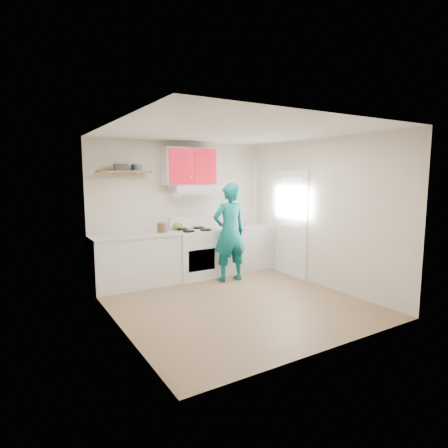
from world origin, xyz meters
TOP-DOWN VIEW (x-y plane):
  - floor at (0.00, 0.00)m, footprint 3.80×3.80m
  - ceiling at (0.00, 0.00)m, footprint 3.60×3.80m
  - back_wall at (0.00, 1.90)m, footprint 3.60×0.04m
  - front_wall at (0.00, -1.90)m, footprint 3.60×0.04m
  - left_wall at (-1.80, 0.00)m, footprint 0.04×3.80m
  - right_wall at (1.80, 0.00)m, footprint 0.04×3.80m
  - door at (1.78, 0.70)m, footprint 0.05×0.85m
  - door_glass at (1.75, 0.70)m, footprint 0.01×0.55m
  - counter_left at (-1.04, 1.60)m, footprint 1.52×0.60m
  - counter_right at (1.14, 1.60)m, footprint 1.32×0.60m
  - stove at (0.10, 1.57)m, footprint 0.76×0.65m
  - range_hood at (0.10, 1.68)m, footprint 0.76×0.44m
  - upper_cabinets at (0.10, 1.73)m, footprint 1.02×0.33m
  - shelf at (-1.15, 1.75)m, footprint 0.90×0.30m
  - books at (-1.21, 1.72)m, footprint 0.24×0.19m
  - tin at (-0.92, 1.75)m, footprint 0.23×0.23m
  - kettle at (-0.15, 1.77)m, footprint 0.21×0.21m
  - crock at (-0.54, 1.60)m, footprint 0.17×0.17m
  - cutting_board at (0.99, 1.60)m, footprint 0.30×0.24m
  - silicone_mat at (1.36, 1.56)m, footprint 0.36×0.33m
  - person at (0.57, 1.04)m, footprint 0.69×0.48m

SIDE VIEW (x-z plane):
  - floor at x=0.00m, z-range 0.00..0.00m
  - counter_left at x=-1.04m, z-range 0.00..0.90m
  - counter_right at x=1.14m, z-range 0.00..0.90m
  - stove at x=0.10m, z-range 0.00..0.92m
  - silicone_mat at x=1.36m, z-range 0.90..0.91m
  - cutting_board at x=0.99m, z-range 0.90..0.92m
  - person at x=0.57m, z-range 0.00..1.82m
  - kettle at x=-0.15m, z-range 0.92..1.07m
  - crock at x=-0.54m, z-range 0.90..1.10m
  - door at x=1.78m, z-range 0.00..2.05m
  - back_wall at x=0.00m, z-range 0.00..2.60m
  - front_wall at x=0.00m, z-range 0.00..2.60m
  - left_wall at x=-1.80m, z-range 0.00..2.60m
  - right_wall at x=1.80m, z-range 0.00..2.60m
  - door_glass at x=1.75m, z-range 0.98..1.92m
  - range_hood at x=0.10m, z-range 1.62..1.77m
  - shelf at x=-1.15m, z-range 2.00..2.04m
  - tin at x=-0.92m, z-range 2.04..2.15m
  - books at x=-1.21m, z-range 2.04..2.15m
  - upper_cabinets at x=0.10m, z-range 1.77..2.47m
  - ceiling at x=0.00m, z-range 2.58..2.62m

